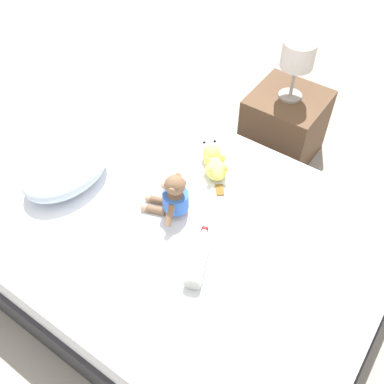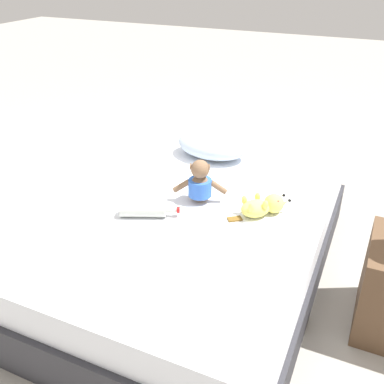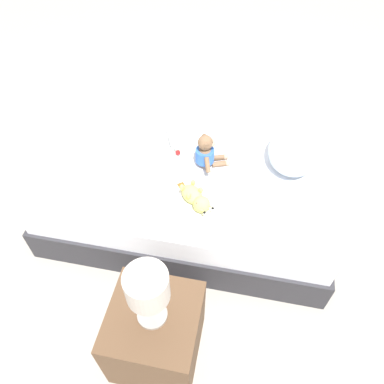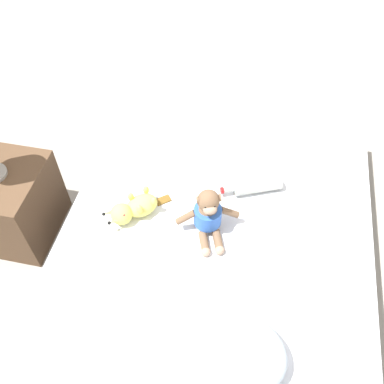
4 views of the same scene
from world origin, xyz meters
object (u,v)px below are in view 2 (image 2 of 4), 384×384
at_px(bed, 186,240).
at_px(glass_bottle, 144,210).
at_px(plush_yellow_creature, 263,206).
at_px(plush_monkey, 200,184).
at_px(pillow, 213,144).

distance_m(bed, glass_bottle, 0.33).
xyz_separation_m(bed, plush_yellow_creature, (0.39, 0.09, 0.26)).
bearing_deg(glass_bottle, plush_monkey, 54.62).
relative_size(pillow, plush_yellow_creature, 1.77).
bearing_deg(glass_bottle, bed, 49.42).
height_order(pillow, plush_monkey, plush_monkey).
relative_size(plush_yellow_creature, glass_bottle, 0.94).
xyz_separation_m(plush_monkey, plush_yellow_creature, (0.34, -0.00, -0.05)).
height_order(bed, plush_yellow_creature, plush_yellow_creature).
height_order(bed, glass_bottle, glass_bottle).
xyz_separation_m(bed, glass_bottle, (-0.14, -0.17, 0.25)).
relative_size(bed, plush_yellow_creature, 6.75).
bearing_deg(bed, glass_bottle, -130.58).
distance_m(pillow, glass_bottle, 0.81).
distance_m(bed, plush_monkey, 0.32).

